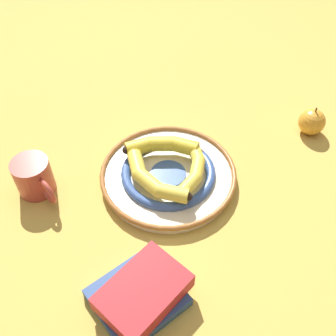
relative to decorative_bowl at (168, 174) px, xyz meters
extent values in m
plane|color=gold|center=(0.00, 0.01, -0.02)|extent=(2.80, 2.80, 0.00)
cylinder|color=beige|center=(0.00, 0.00, -0.01)|extent=(0.32, 0.32, 0.02)
torus|color=#385699|center=(0.00, 0.00, 0.01)|extent=(0.23, 0.23, 0.02)
cylinder|color=#385699|center=(0.00, 0.00, 0.00)|extent=(0.09, 0.09, 0.00)
torus|color=#995B28|center=(0.00, 0.00, 0.01)|extent=(0.33, 0.33, 0.01)
cylinder|color=yellow|center=(-0.06, -0.05, 0.04)|extent=(0.07, 0.07, 0.03)
cylinder|color=yellow|center=(0.00, -0.07, 0.04)|extent=(0.07, 0.04, 0.03)
cylinder|color=yellow|center=(0.07, -0.06, 0.04)|extent=(0.07, 0.06, 0.03)
sphere|color=yellow|center=(-0.03, -0.07, 0.04)|extent=(0.03, 0.03, 0.03)
sphere|color=yellow|center=(0.04, -0.07, 0.04)|extent=(0.03, 0.03, 0.03)
cone|color=#472D19|center=(-0.08, -0.03, 0.04)|extent=(0.04, 0.04, 0.03)
sphere|color=black|center=(0.10, -0.04, 0.04)|extent=(0.02, 0.02, 0.02)
cylinder|color=yellow|center=(0.08, -0.02, 0.03)|extent=(0.04, 0.06, 0.03)
cylinder|color=yellow|center=(0.06, 0.03, 0.03)|extent=(0.05, 0.06, 0.03)
cylinder|color=yellow|center=(0.03, 0.07, 0.03)|extent=(0.06, 0.06, 0.03)
sphere|color=yellow|center=(0.07, 0.01, 0.03)|extent=(0.03, 0.03, 0.03)
sphere|color=yellow|center=(0.05, 0.06, 0.03)|extent=(0.03, 0.03, 0.03)
cone|color=#472D19|center=(0.08, -0.04, 0.03)|extent=(0.03, 0.03, 0.02)
sphere|color=black|center=(0.00, 0.09, 0.03)|extent=(0.02, 0.02, 0.02)
cylinder|color=yellow|center=(-0.01, 0.07, 0.04)|extent=(0.07, 0.06, 0.04)
cylinder|color=yellow|center=(-0.06, 0.04, 0.04)|extent=(0.07, 0.07, 0.04)
cylinder|color=yellow|center=(-0.09, 0.00, 0.04)|extent=(0.06, 0.07, 0.04)
sphere|color=yellow|center=(-0.03, 0.06, 0.04)|extent=(0.04, 0.04, 0.04)
sphere|color=yellow|center=(-0.08, 0.02, 0.04)|extent=(0.04, 0.04, 0.04)
cone|color=#472D19|center=(0.02, 0.08, 0.04)|extent=(0.04, 0.04, 0.03)
sphere|color=black|center=(-0.11, -0.03, 0.04)|extent=(0.02, 0.02, 0.02)
cube|color=#2D4C84|center=(0.16, -0.27, 0.00)|extent=(0.17, 0.18, 0.02)
cube|color=white|center=(0.16, -0.27, 0.00)|extent=(0.16, 0.17, 0.02)
cube|color=#AD2328|center=(0.17, -0.27, 0.03)|extent=(0.12, 0.16, 0.04)
cube|color=white|center=(0.17, -0.26, 0.03)|extent=(0.11, 0.16, 0.03)
cylinder|color=#B24238|center=(-0.22, -0.23, 0.03)|extent=(0.09, 0.09, 0.09)
cylinder|color=#331C0F|center=(-0.22, -0.23, 0.06)|extent=(0.07, 0.07, 0.01)
torus|color=#B24238|center=(-0.16, -0.23, 0.03)|extent=(0.06, 0.02, 0.06)
sphere|color=gold|center=(0.18, 0.38, 0.02)|extent=(0.07, 0.07, 0.07)
cylinder|color=#4C3319|center=(0.18, 0.38, 0.06)|extent=(0.00, 0.00, 0.01)
camera|label=1|loc=(0.41, -0.47, 0.71)|focal=42.00mm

